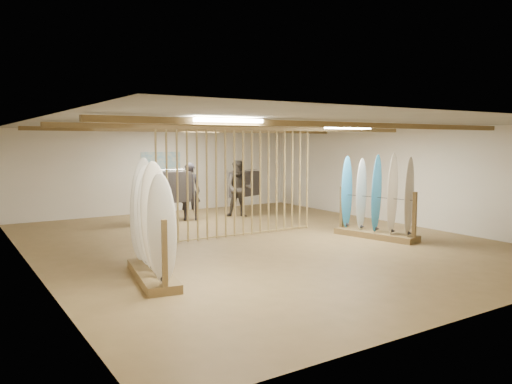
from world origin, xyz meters
TOP-DOWN VIEW (x-y plane):
  - floor at (0.00, 0.00)m, footprint 12.00×12.00m
  - ceiling at (0.00, 0.00)m, footprint 12.00×12.00m
  - wall_back at (0.00, 6.00)m, footprint 12.00×0.00m
  - wall_front at (0.00, -6.00)m, footprint 12.00×0.00m
  - wall_left at (-5.00, 0.00)m, footprint 0.00×12.00m
  - wall_right at (5.00, 0.00)m, footprint 0.00×12.00m
  - ceiling_slats at (0.00, 0.00)m, footprint 9.50×6.12m
  - light_panels at (0.00, 0.00)m, footprint 1.20×0.35m
  - bamboo_partition at (0.00, 0.80)m, footprint 4.45×0.05m
  - poster at (0.00, 5.98)m, footprint 1.40×0.03m
  - rack_left at (-3.34, -1.84)m, footprint 0.91×2.18m
  - rack_right at (2.77, -1.24)m, footprint 1.04×2.22m
  - clothing_rack_a at (-0.66, 3.82)m, footprint 1.51×0.40m
  - clothing_rack_b at (2.39, 4.45)m, footprint 1.32×0.79m
  - shopper_a at (0.05, 3.83)m, footprint 0.87×0.76m
  - shopper_b at (1.68, 3.61)m, footprint 1.25×1.19m

SIDE VIEW (x-z plane):
  - floor at x=0.00m, z-range 0.00..0.00m
  - rack_left at x=-3.34m, z-range -0.32..1.69m
  - rack_right at x=2.77m, z-range -0.33..1.72m
  - clothing_rack_b at x=2.39m, z-range 0.22..1.70m
  - shopper_a at x=0.05m, z-range 0.00..2.01m
  - shopper_b at x=1.68m, z-range 0.00..2.05m
  - clothing_rack_a at x=-0.66m, z-range 0.24..1.86m
  - bamboo_partition at x=0.00m, z-range 0.01..2.79m
  - wall_back at x=0.00m, z-range -4.60..7.40m
  - wall_front at x=0.00m, z-range -4.60..7.40m
  - wall_left at x=-5.00m, z-range -4.60..7.40m
  - wall_right at x=5.00m, z-range -4.60..7.40m
  - poster at x=0.00m, z-range 1.15..2.05m
  - ceiling_slats at x=0.00m, z-range 2.67..2.77m
  - light_panels at x=0.00m, z-range 2.71..2.77m
  - ceiling at x=0.00m, z-range 2.80..2.80m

